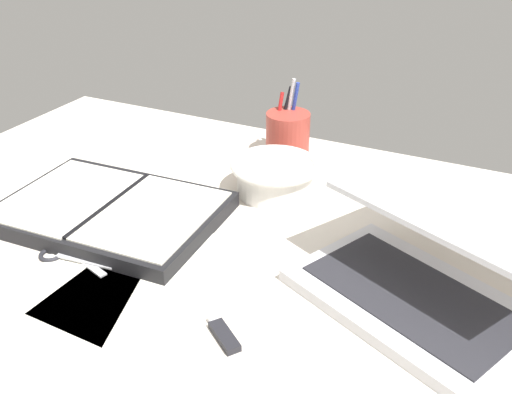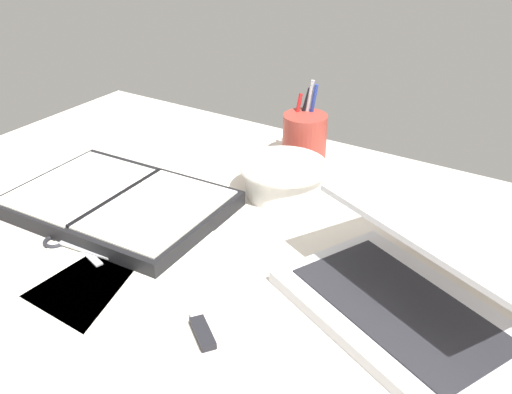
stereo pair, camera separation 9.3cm
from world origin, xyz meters
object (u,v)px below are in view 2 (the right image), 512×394
pen_cup (305,136)px  planner (118,203)px  bowl (286,177)px  laptop (418,282)px  scissors (68,241)px

pen_cup → planner: bearing=-114.7°
bowl → pen_cup: (-4.88, 16.53, 1.35)cm
bowl → planner: 30.94cm
laptop → bowl: laptop is taller
laptop → scissors: 55.58cm
bowl → scissors: size_ratio=1.26×
laptop → pen_cup: bearing=160.1°
laptop → planner: laptop is taller
laptop → bowl: size_ratio=2.48×
pen_cup → scissors: pen_cup is taller
pen_cup → scissors: 53.19cm
laptop → scissors: bearing=-140.6°
bowl → pen_cup: size_ratio=1.03×
bowl → scissors: 40.28cm
laptop → pen_cup: (-36.58, 36.27, 0.05)cm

